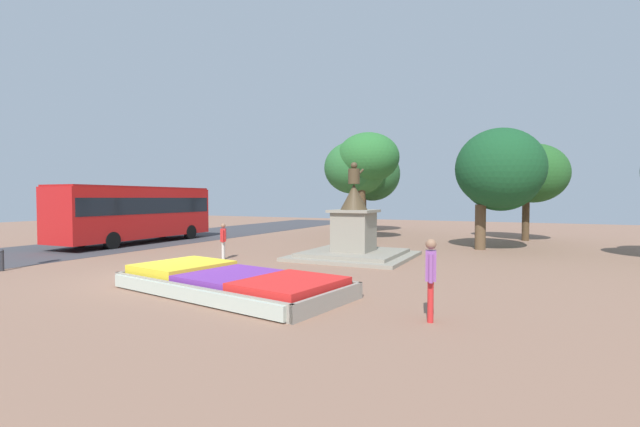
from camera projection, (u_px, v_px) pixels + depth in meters
The scene contains 11 objects.
ground_plane at pixel (164, 277), 14.25m from camera, with size 80.46×80.46×0.00m, color #8C6651.
flower_planter at pixel (228, 282), 12.01m from camera, with size 7.20×4.09×0.63m.
statue_monument at pixel (354, 237), 18.88m from camera, with size 4.94×4.94×4.22m.
city_bus at pixel (136, 211), 24.95m from camera, with size 2.91×10.02×3.30m.
pedestrian_near_planter at pixel (223, 239), 18.39m from camera, with size 0.39×0.49×1.55m.
pedestrian_crossing_plaza at pixel (431, 273), 9.12m from camera, with size 0.29×0.56×1.78m.
kerb_bollard_mid_a at pixel (2, 259), 15.43m from camera, with size 0.15×0.15×0.80m.
park_tree_far_left at pixel (370, 175), 33.36m from camera, with size 4.42×5.49×6.66m.
park_tree_behind_statue at pixel (360, 165), 26.60m from camera, with size 4.82×3.79×6.66m.
park_tree_street_side at pixel (500, 172), 21.62m from camera, with size 4.28×5.09×6.11m.
park_tree_mid_canopy at pixel (525, 170), 26.12m from camera, with size 5.09×4.30×6.05m.
Camera 1 is at (10.81, -10.53, 2.64)m, focal length 24.00 mm.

